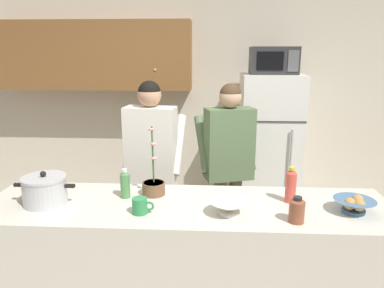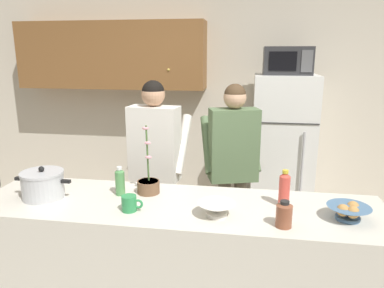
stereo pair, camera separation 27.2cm
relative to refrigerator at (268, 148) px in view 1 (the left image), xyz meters
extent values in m
cube|color=beige|center=(-0.78, 0.45, 0.49)|extent=(6.00, 0.12, 2.60)
cube|color=brown|center=(-1.98, 0.22, 1.00)|extent=(2.21, 0.34, 0.76)
sphere|color=gold|center=(-1.26, 0.05, 0.85)|extent=(0.03, 0.03, 0.03)
cube|color=silver|center=(-0.78, -1.85, -0.35)|extent=(2.56, 0.68, 0.92)
cube|color=white|center=(0.00, 0.00, 0.00)|extent=(0.64, 0.64, 1.62)
cube|color=#333333|center=(0.00, -0.32, 0.36)|extent=(0.63, 0.01, 0.01)
cylinder|color=#B2B2B7|center=(0.18, -0.35, -0.08)|extent=(0.02, 0.02, 0.73)
cube|color=#2D2D30|center=(0.00, -0.02, 0.95)|extent=(0.48, 0.36, 0.28)
cube|color=black|center=(-0.06, -0.20, 0.95)|extent=(0.26, 0.01, 0.18)
cube|color=#59595B|center=(0.17, -0.20, 0.95)|extent=(0.11, 0.01, 0.21)
cylinder|color=#726656|center=(-1.06, -1.09, -0.41)|extent=(0.11, 0.11, 0.79)
cylinder|color=#726656|center=(-1.20, -1.07, -0.41)|extent=(0.11, 0.11, 0.79)
cube|color=white|center=(-1.13, -1.08, 0.29)|extent=(0.43, 0.25, 0.63)
sphere|color=tan|center=(-1.13, -1.08, 0.70)|extent=(0.19, 0.19, 0.19)
sphere|color=black|center=(-1.13, -1.08, 0.73)|extent=(0.18, 0.18, 0.18)
cylinder|color=white|center=(-0.91, -0.98, 0.27)|extent=(0.12, 0.38, 0.48)
cylinder|color=white|center=(-1.32, -0.94, 0.27)|extent=(0.12, 0.38, 0.48)
cylinder|color=#726656|center=(-0.42, -0.92, -0.42)|extent=(0.11, 0.11, 0.78)
cylinder|color=#726656|center=(-0.55, -0.96, -0.42)|extent=(0.11, 0.11, 0.78)
cube|color=#59724C|center=(-0.48, -0.94, 0.27)|extent=(0.44, 0.31, 0.61)
sphere|color=#D8A884|center=(-0.48, -0.94, 0.67)|extent=(0.19, 0.19, 0.19)
sphere|color=#4C3823|center=(-0.48, -0.94, 0.70)|extent=(0.18, 0.18, 0.18)
cylinder|color=#59724C|center=(-0.32, -0.76, 0.25)|extent=(0.18, 0.37, 0.47)
cylinder|color=#59724C|center=(-0.71, -0.88, 0.25)|extent=(0.18, 0.37, 0.47)
cylinder|color=silver|center=(-1.66, -1.89, 0.19)|extent=(0.26, 0.26, 0.16)
cylinder|color=silver|center=(-1.66, -1.89, 0.28)|extent=(0.27, 0.27, 0.02)
sphere|color=black|center=(-1.66, -1.89, 0.31)|extent=(0.04, 0.04, 0.04)
cube|color=black|center=(-1.83, -1.89, 0.23)|extent=(0.06, 0.02, 0.02)
cube|color=black|center=(-1.50, -1.89, 0.23)|extent=(0.06, 0.02, 0.02)
cylinder|color=#2D8C4C|center=(-1.05, -1.99, 0.16)|extent=(0.09, 0.09, 0.10)
torus|color=#2D8C4C|center=(-0.99, -1.99, 0.16)|extent=(0.06, 0.01, 0.06)
cylinder|color=#4C7299|center=(0.21, -1.91, 0.12)|extent=(0.13, 0.13, 0.02)
cone|color=#4C7299|center=(0.21, -1.91, 0.16)|extent=(0.24, 0.24, 0.06)
sphere|color=tan|center=(0.18, -1.93, 0.18)|extent=(0.07, 0.07, 0.07)
sphere|color=tan|center=(0.24, -1.88, 0.18)|extent=(0.07, 0.07, 0.07)
sphere|color=tan|center=(0.22, -1.95, 0.18)|extent=(0.07, 0.07, 0.07)
cylinder|color=white|center=(-0.53, -1.98, 0.12)|extent=(0.12, 0.12, 0.02)
cone|color=white|center=(-0.53, -1.98, 0.16)|extent=(0.22, 0.22, 0.06)
cylinder|color=#D84C3F|center=(-0.13, -1.77, 0.21)|extent=(0.07, 0.07, 0.19)
cone|color=#D84C3F|center=(-0.13, -1.77, 0.31)|extent=(0.07, 0.07, 0.03)
cylinder|color=gold|center=(-0.13, -1.77, 0.33)|extent=(0.04, 0.04, 0.02)
cylinder|color=brown|center=(-0.16, -2.06, 0.17)|extent=(0.09, 0.09, 0.12)
cone|color=brown|center=(-0.16, -2.06, 0.24)|extent=(0.09, 0.09, 0.02)
cylinder|color=#262626|center=(-0.16, -2.06, 0.25)|extent=(0.05, 0.05, 0.02)
cylinder|color=#4C8C4C|center=(-1.19, -1.76, 0.19)|extent=(0.06, 0.06, 0.16)
cone|color=#4C8C4C|center=(-1.19, -1.76, 0.28)|extent=(0.06, 0.06, 0.02)
cylinder|color=white|center=(-1.19, -1.76, 0.29)|extent=(0.03, 0.03, 0.02)
cylinder|color=brown|center=(-1.01, -1.70, 0.15)|extent=(0.15, 0.15, 0.09)
cylinder|color=#38281E|center=(-1.01, -1.70, 0.19)|extent=(0.14, 0.14, 0.01)
cylinder|color=#4C7238|center=(-1.01, -1.70, 0.39)|extent=(0.01, 0.04, 0.38)
ellipsoid|color=pink|center=(-1.00, -1.72, 0.37)|extent=(0.04, 0.03, 0.02)
ellipsoid|color=pink|center=(-1.00, -1.72, 0.46)|extent=(0.04, 0.03, 0.02)
ellipsoid|color=pink|center=(-1.02, -1.71, 0.56)|extent=(0.04, 0.03, 0.02)
camera|label=1|loc=(-0.63, -3.94, 1.03)|focal=33.82mm
camera|label=2|loc=(-0.36, -3.91, 1.03)|focal=33.82mm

